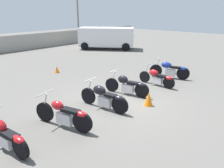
{
  "coord_description": "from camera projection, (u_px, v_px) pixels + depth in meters",
  "views": [
    {
      "loc": [
        -6.24,
        -4.92,
        3.44
      ],
      "look_at": [
        0.0,
        0.43,
        0.65
      ],
      "focal_mm": 35.0,
      "sensor_mm": 36.0,
      "label": 1
    }
  ],
  "objects": [
    {
      "name": "light_pole_left",
      "position": [
        77.0,
        1.0,
        21.66
      ],
      "size": [
        0.7,
        0.35,
        7.32
      ],
      "color": "slate",
      "rests_on": "ground_plane"
    },
    {
      "name": "ground_plane",
      "position": [
        120.0,
        102.0,
        8.62
      ],
      "size": [
        60.0,
        60.0,
        0.0
      ],
      "primitive_type": "plane",
      "color": "#5B5954"
    },
    {
      "name": "motorcycle_slot_1",
      "position": [
        64.0,
        114.0,
        6.64
      ],
      "size": [
        0.81,
        2.09,
        1.02
      ],
      "rotation": [
        0.0,
        0.0,
        0.22
      ],
      "color": "black",
      "rests_on": "ground_plane"
    },
    {
      "name": "motorcycle_slot_5",
      "position": [
        170.0,
        70.0,
        11.51
      ],
      "size": [
        0.86,
        2.03,
        1.02
      ],
      "rotation": [
        0.0,
        0.0,
        0.27
      ],
      "color": "black",
      "rests_on": "ground_plane"
    },
    {
      "name": "parked_van",
      "position": [
        106.0,
        37.0,
        20.11
      ],
      "size": [
        4.34,
        5.17,
        1.93
      ],
      "rotation": [
        0.0,
        0.0,
        0.59
      ],
      "color": "white",
      "rests_on": "ground_plane"
    },
    {
      "name": "traffic_cone_far",
      "position": [
        149.0,
        99.0,
        8.22
      ],
      "size": [
        0.34,
        0.34,
        0.53
      ],
      "color": "orange",
      "rests_on": "ground_plane"
    },
    {
      "name": "motorcycle_slot_2",
      "position": [
        104.0,
        97.0,
        7.89
      ],
      "size": [
        0.65,
        2.1,
        1.01
      ],
      "rotation": [
        0.0,
        0.0,
        0.08
      ],
      "color": "black",
      "rests_on": "ground_plane"
    },
    {
      "name": "motorcycle_slot_4",
      "position": [
        157.0,
        78.0,
        10.38
      ],
      "size": [
        0.73,
        1.93,
        0.93
      ],
      "rotation": [
        0.0,
        0.0,
        -0.06
      ],
      "color": "black",
      "rests_on": "ground_plane"
    },
    {
      "name": "traffic_cone_near",
      "position": [
        57.0,
        69.0,
        12.59
      ],
      "size": [
        0.28,
        0.28,
        0.38
      ],
      "color": "orange",
      "rests_on": "ground_plane"
    },
    {
      "name": "motorcycle_slot_0",
      "position": [
        5.0,
        135.0,
        5.56
      ],
      "size": [
        0.72,
        1.95,
        0.94
      ],
      "rotation": [
        0.0,
        0.0,
        0.1
      ],
      "color": "black",
      "rests_on": "ground_plane"
    },
    {
      "name": "motorcycle_slot_3",
      "position": [
        127.0,
        85.0,
        9.24
      ],
      "size": [
        0.69,
        2.02,
        0.98
      ],
      "rotation": [
        0.0,
        0.0,
        0.18
      ],
      "color": "black",
      "rests_on": "ground_plane"
    }
  ]
}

